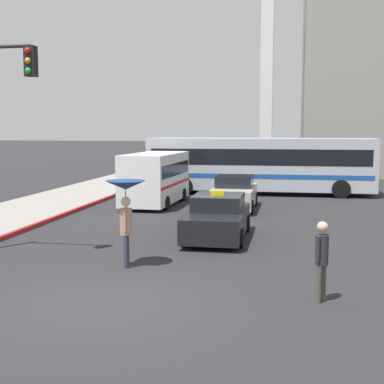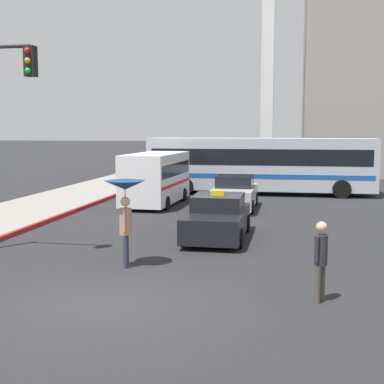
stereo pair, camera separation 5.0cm
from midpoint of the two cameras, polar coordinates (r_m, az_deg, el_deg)
The scene contains 9 objects.
ground_plane at distance 11.40m, azimuth -9.54°, elevation -11.60°, with size 300.00×300.00×0.00m, color #262628.
taxi at distance 17.53m, azimuth 2.82°, elevation -2.83°, with size 1.91×4.19×1.59m.
sedan_red at distance 24.06m, azimuth 4.62°, elevation -0.18°, with size 1.91×4.23×1.49m.
ambulance_van at distance 25.35m, azimuth -3.81°, elevation 1.69°, with size 2.24×5.48×2.44m.
city_bus at distance 29.75m, azimuth 7.31°, elevation 3.09°, with size 12.29×2.70×3.08m.
pedestrian_with_umbrella at distance 13.79m, azimuth -7.04°, elevation -0.70°, with size 1.03×1.03×2.26m.
pedestrian_man at distance 11.37m, azimuth 13.70°, elevation -6.59°, with size 0.37×0.40×1.69m.
building_tower_near at distance 46.80m, azimuth 19.43°, elevation 16.43°, with size 11.59×11.47×23.54m.
monument_cross at distance 41.26m, azimuth 8.21°, elevation 18.77°, with size 9.49×0.90×21.56m.
Camera 2 is at (3.78, -10.15, 3.56)m, focal length 50.00 mm.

